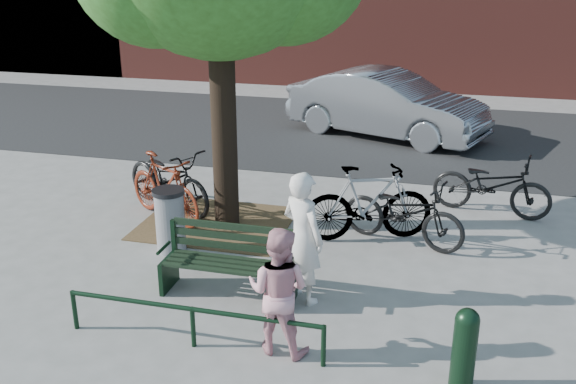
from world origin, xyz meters
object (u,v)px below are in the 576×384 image
(litter_bin, at_px, (170,220))
(parked_car, at_px, (386,104))
(park_bench, at_px, (230,260))
(person_right, at_px, (278,291))
(person_left, at_px, (303,238))
(bicycle_c, at_px, (403,212))
(bollard, at_px, (465,346))

(litter_bin, distance_m, parked_car, 7.70)
(park_bench, distance_m, person_right, 1.47)
(person_left, xyz_separation_m, bicycle_c, (1.10, 2.05, -0.35))
(litter_bin, height_order, parked_car, parked_car)
(bollard, height_order, litter_bin, litter_bin)
(bicycle_c, bearing_deg, person_left, 169.17)
(litter_bin, bearing_deg, parked_car, 71.94)
(park_bench, bearing_deg, litter_bin, 142.36)
(bollard, relative_size, parked_car, 0.19)
(park_bench, distance_m, person_left, 1.03)
(litter_bin, xyz_separation_m, parked_car, (2.38, 7.31, 0.30))
(park_bench, relative_size, bollard, 1.88)
(bollard, relative_size, bicycle_c, 0.47)
(person_left, height_order, bollard, person_left)
(person_right, xyz_separation_m, bollard, (1.99, -0.20, -0.25))
(person_right, bearing_deg, park_bench, -42.84)
(person_left, xyz_separation_m, bollard, (1.99, -1.36, -0.37))
(bicycle_c, bearing_deg, parked_car, 26.02)
(litter_bin, relative_size, parked_car, 0.20)
(park_bench, xyz_separation_m, bollard, (2.94, -1.29, 0.02))
(person_left, height_order, parked_car, person_left)
(person_left, height_order, litter_bin, person_left)
(park_bench, distance_m, litter_bin, 1.62)
(person_left, bearing_deg, person_right, 121.45)
(litter_bin, bearing_deg, park_bench, -37.64)
(park_bench, xyz_separation_m, litter_bin, (-1.28, 0.99, 0.02))
(parked_car, bearing_deg, bicycle_c, -150.76)
(bollard, height_order, parked_car, parked_car)
(person_left, relative_size, bicycle_c, 0.89)
(park_bench, relative_size, parked_car, 0.36)
(litter_bin, distance_m, bicycle_c, 3.52)
(bollard, bearing_deg, park_bench, 156.30)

